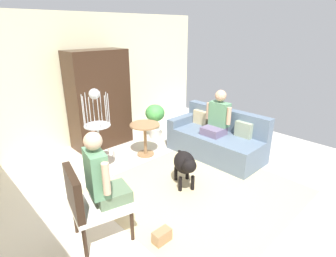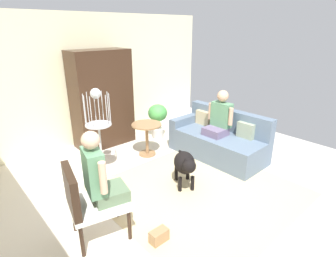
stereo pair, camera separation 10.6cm
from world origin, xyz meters
The scene contains 13 objects.
ground_plane centered at (0.00, 0.00, 0.00)m, with size 6.77×6.77×0.00m, color beige.
back_wall centered at (0.00, 2.88, 1.31)m, with size 6.02×0.12×2.61m, color beige.
area_rug centered at (0.19, -0.09, 0.00)m, with size 2.63×2.55×0.01m, color #C6B284.
couch centered at (1.39, 0.52, 0.31)m, with size 0.88×1.81×0.86m.
armchair centered at (-1.48, 0.10, 0.54)m, with size 0.74×0.68×0.93m.
person_on_couch centered at (1.36, 0.50, 0.78)m, with size 0.44×0.54×0.82m.
person_on_armchair centered at (-1.33, 0.06, 0.81)m, with size 0.51×0.50×0.86m.
round_end_table centered at (0.38, 1.44, 0.42)m, with size 0.57×0.57×0.63m.
dog centered at (0.12, 0.15, 0.40)m, with size 0.52×0.69×0.62m.
bird_cage_stand centered at (-0.65, 1.33, 0.78)m, with size 0.41×0.41×1.47m.
potted_plant centered at (1.10, 1.97, 0.50)m, with size 0.42×0.42×0.76m.
armoire_cabinet centered at (0.05, 2.47, 0.97)m, with size 1.16×0.56×1.94m, color #382316.
handbag centered at (-0.92, -0.47, 0.08)m, with size 0.22×0.12×0.15m, color #99724C.
Camera 1 is at (-2.58, -2.32, 2.33)m, focal length 28.97 mm.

